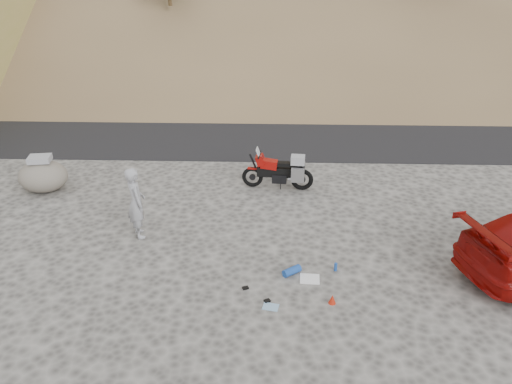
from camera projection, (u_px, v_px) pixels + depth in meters
ground at (239, 249)px, 11.94m from camera, size 140.00×140.00×0.00m
road at (253, 129)px, 20.05m from camera, size 120.00×7.00×0.05m
motorcycle at (281, 172)px, 14.80m from camera, size 2.14×0.73×1.28m
man at (140, 235)px, 12.55m from camera, size 0.69×0.79×1.83m
boulder at (43, 176)px, 14.68m from camera, size 1.48×1.28×1.11m
gear_white_cloth at (310, 279)px, 10.85m from camera, size 0.44×0.40×0.01m
gear_blue_mat at (292, 271)px, 10.98m from camera, size 0.45×0.40×0.17m
gear_bottle at (336, 267)px, 11.10m from camera, size 0.08×0.08×0.19m
gear_funnel at (332, 299)px, 10.07m from camera, size 0.20×0.20×0.20m
gear_glove_a at (246, 288)px, 10.54m from camera, size 0.15×0.13×0.04m
gear_glove_b at (267, 301)px, 10.15m from camera, size 0.15×0.14×0.04m
gear_blue_cloth at (271, 307)px, 9.99m from camera, size 0.36×0.29×0.01m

